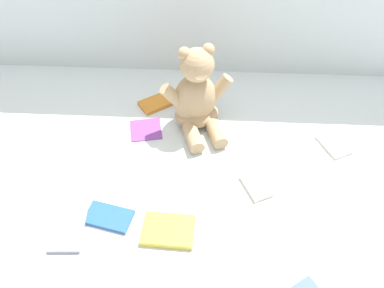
{
  "coord_description": "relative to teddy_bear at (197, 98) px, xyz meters",
  "views": [
    {
      "loc": [
        0.04,
        -0.85,
        0.89
      ],
      "look_at": [
        0.0,
        -0.1,
        0.1
      ],
      "focal_mm": 36.55,
      "sensor_mm": 36.0,
      "label": 1
    }
  ],
  "objects": [
    {
      "name": "book_case_3",
      "position": [
        0.18,
        -0.26,
        -0.1
      ],
      "size": [
        0.1,
        0.12,
        0.01
      ],
      "primitive_type": "cube",
      "rotation": [
        0.0,
        0.0,
        3.57
      ],
      "color": "white",
      "rests_on": "ground_plane"
    },
    {
      "name": "ground_plane",
      "position": [
        -0.01,
        -0.1,
        -0.1
      ],
      "size": [
        3.2,
        3.2,
        0.0
      ],
      "primitive_type": "plane",
      "color": "silver"
    },
    {
      "name": "book_case_0",
      "position": [
        -0.22,
        -0.38,
        -0.1
      ],
      "size": [
        0.14,
        0.1,
        0.01
      ],
      "primitive_type": "cube",
      "rotation": [
        0.0,
        0.0,
        4.49
      ],
      "color": "#2A5EA8",
      "rests_on": "ground_plane"
    },
    {
      "name": "book_case_4",
      "position": [
        -0.06,
        -0.42,
        -0.1
      ],
      "size": [
        0.14,
        0.1,
        0.02
      ],
      "primitive_type": "cube",
      "rotation": [
        0.0,
        0.0,
        1.52
      ],
      "color": "yellow",
      "rests_on": "ground_plane"
    },
    {
      "name": "teddy_bear",
      "position": [
        0.0,
        0.0,
        0.0
      ],
      "size": [
        0.23,
        0.23,
        0.28
      ],
      "rotation": [
        0.0,
        0.0,
        0.32
      ],
      "color": "tan",
      "rests_on": "ground_plane"
    },
    {
      "name": "book_case_1",
      "position": [
        -0.16,
        -0.05,
        -0.1
      ],
      "size": [
        0.12,
        0.12,
        0.01
      ],
      "primitive_type": "cube",
      "rotation": [
        0.0,
        0.0,
        0.2
      ],
      "color": "purple",
      "rests_on": "ground_plane"
    },
    {
      "name": "book_case_6",
      "position": [
        0.43,
        -0.08,
        -0.1
      ],
      "size": [
        0.1,
        0.12,
        0.01
      ],
      "primitive_type": "cube",
      "rotation": [
        0.0,
        0.0,
        3.58
      ],
      "color": "white",
      "rests_on": "ground_plane"
    },
    {
      "name": "book_case_2",
      "position": [
        -0.31,
        -0.43,
        -0.1
      ],
      "size": [
        0.09,
        0.13,
        0.01
      ],
      "primitive_type": "cube",
      "rotation": [
        0.0,
        0.0,
        3.2
      ],
      "color": "#9191AC",
      "rests_on": "ground_plane"
    },
    {
      "name": "book_case_5",
      "position": [
        -0.13,
        0.09,
        -0.1
      ],
      "size": [
        0.15,
        0.14,
        0.01
      ],
      "primitive_type": "cube",
      "rotation": [
        0.0,
        0.0,
        5.33
      ],
      "color": "orange",
      "rests_on": "ground_plane"
    }
  ]
}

